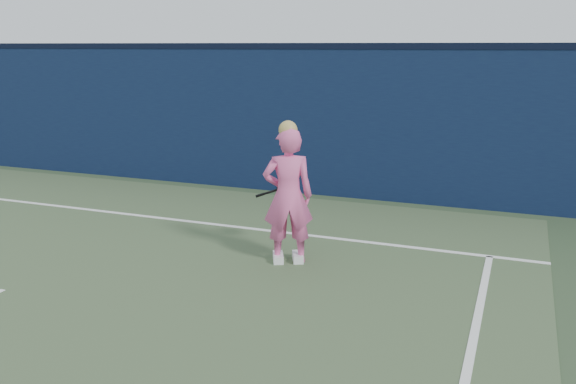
% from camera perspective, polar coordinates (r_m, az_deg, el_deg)
% --- Properties ---
extents(backstop_wall, '(24.00, 0.40, 2.50)m').
position_cam_1_polar(backstop_wall, '(11.35, -5.41, 6.88)').
color(backstop_wall, '#0C1738').
rests_on(backstop_wall, ground).
extents(wall_cap, '(24.00, 0.42, 0.10)m').
position_cam_1_polar(wall_cap, '(11.27, -5.56, 13.45)').
color(wall_cap, black).
rests_on(wall_cap, backstop_wall).
extents(player, '(0.71, 0.61, 1.72)m').
position_cam_1_polar(player, '(7.22, 0.00, -0.33)').
color(player, pink).
rests_on(player, ground).
extents(racket, '(0.50, 0.30, 0.30)m').
position_cam_1_polar(racket, '(7.66, -0.26, 0.37)').
color(racket, black).
rests_on(racket, ground).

